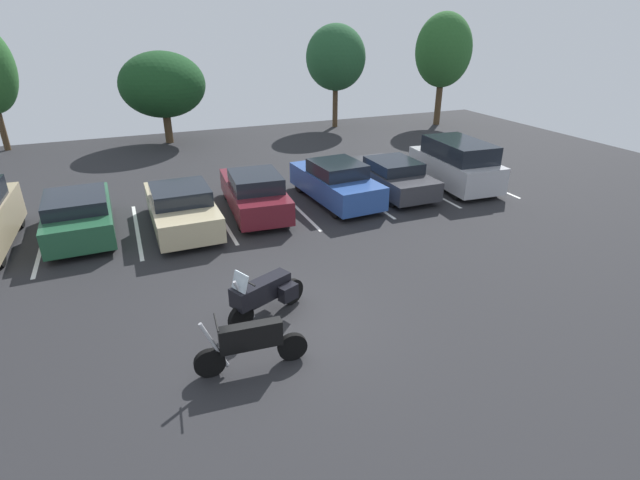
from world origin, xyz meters
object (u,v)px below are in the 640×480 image
Objects in this scene: car_maroon at (254,193)px; motorcycle_touring at (264,293)px; car_green at (79,214)px; car_champagne at (181,207)px; car_charcoal at (391,176)px; car_silver at (456,164)px; motorcycle_second at (250,343)px; car_blue at (336,182)px.

motorcycle_touring is at bearing -103.53° from car_maroon.
car_champagne reaches higher than car_green.
car_maroon is 1.02× the size of car_charcoal.
car_green is 0.94× the size of car_charcoal.
car_silver reaches higher than car_green.
car_blue reaches higher than motorcycle_second.
motorcycle_touring is 0.91× the size of motorcycle_second.
car_green is 0.98× the size of car_silver.
car_blue is (4.75, 6.61, 0.08)m from motorcycle_touring.
car_blue is at bearing 3.91° from car_champagne.
car_green reaches higher than motorcycle_touring.
motorcycle_touring is at bearing -80.95° from car_champagne.
car_blue is (5.74, 0.39, 0.04)m from car_champagne.
car_charcoal is 1.04× the size of car_silver.
car_green is 5.69m from car_maroon.
car_maroon reaches higher than car_green.
car_champagne is 1.03× the size of car_silver.
motorcycle_touring is 0.44× the size of car_charcoal.
motorcycle_touring is 7.94m from car_green.
car_blue is (5.50, 8.21, 0.15)m from motorcycle_second.
car_champagne is 11.02m from car_silver.
car_champagne is at bearing -176.08° from car_charcoal.
car_charcoal is (7.97, 8.38, 0.07)m from motorcycle_second.
car_silver is at bearing -8.21° from car_charcoal.
car_blue reaches higher than car_charcoal.
motorcycle_second is 0.51× the size of car_silver.
motorcycle_touring is 11.88m from car_silver.
motorcycle_second is (-0.75, -1.60, -0.07)m from motorcycle_touring.
car_silver reaches higher than motorcycle_touring.
motorcycle_second is 0.49× the size of car_blue.
motorcycle_touring is 1.77m from motorcycle_second.
motorcycle_second is 0.49× the size of car_charcoal.
car_silver is at bearing 32.43° from motorcycle_touring.
car_champagne is at bearing -179.19° from car_silver.
car_blue is 5.29m from car_silver.
car_champagne reaches higher than motorcycle_touring.
car_green is 0.95× the size of car_blue.
car_champagne is at bearing 91.73° from motorcycle_second.
car_champagne is 5.75m from car_blue.
car_maroon is at bearing -1.43° from car_green.
car_maroon is 1.03× the size of car_blue.
car_silver is (14.12, -0.43, 0.25)m from car_green.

